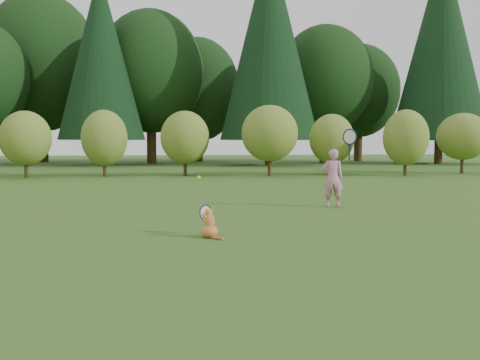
{
  "coord_description": "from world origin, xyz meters",
  "views": [
    {
      "loc": [
        -1.11,
        -8.17,
        1.33
      ],
      "look_at": [
        0.2,
        0.8,
        0.7
      ],
      "focal_mm": 40.0,
      "sensor_mm": 36.0,
      "label": 1
    }
  ],
  "objects": [
    {
      "name": "tennis_ball",
      "position": [
        -0.45,
        1.57,
        0.7
      ],
      "size": [
        0.07,
        0.07,
        0.07
      ],
      "color": "#D5EB1B",
      "rests_on": "ground"
    },
    {
      "name": "woodland_backdrop",
      "position": [
        0.0,
        23.0,
        7.5
      ],
      "size": [
        48.0,
        10.0,
        15.0
      ],
      "primitive_type": null,
      "color": "black",
      "rests_on": "ground"
    },
    {
      "name": "shrub_row",
      "position": [
        0.0,
        13.0,
        1.4
      ],
      "size": [
        28.0,
        3.0,
        2.8
      ],
      "primitive_type": null,
      "color": "#536820",
      "rests_on": "ground"
    },
    {
      "name": "child",
      "position": [
        2.41,
        2.51,
        0.63
      ],
      "size": [
        0.68,
        0.42,
        1.81
      ],
      "rotation": [
        0.0,
        0.0,
        2.96
      ],
      "color": "pink",
      "rests_on": "ground"
    },
    {
      "name": "cat",
      "position": [
        -0.46,
        -0.71,
        0.21
      ],
      "size": [
        0.37,
        0.56,
        0.57
      ],
      "rotation": [
        0.0,
        0.0,
        0.26
      ],
      "color": "#B57422",
      "rests_on": "ground"
    },
    {
      "name": "ground",
      "position": [
        0.0,
        0.0,
        0.0
      ],
      "size": [
        100.0,
        100.0,
        0.0
      ],
      "primitive_type": "plane",
      "color": "#2E5417",
      "rests_on": "ground"
    }
  ]
}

